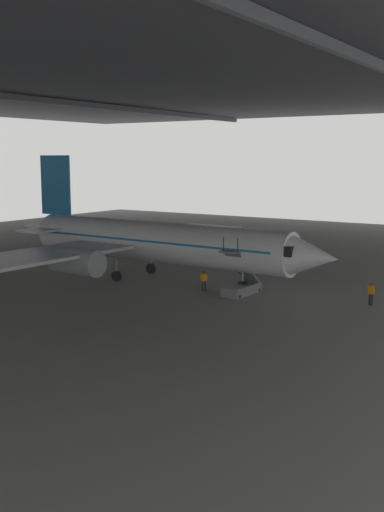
# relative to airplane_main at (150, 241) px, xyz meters

# --- Properties ---
(ground_plane) EXTENTS (110.00, 110.00, 0.00)m
(ground_plane) POSITION_rel_airplane_main_xyz_m (0.01, -5.84, -3.25)
(ground_plane) COLOR gray
(hangar_structure) EXTENTS (121.00, 99.00, 18.40)m
(hangar_structure) POSITION_rel_airplane_main_xyz_m (-0.05, 7.93, 14.52)
(hangar_structure) COLOR #4C4F54
(hangar_structure) RESTS_ON ground_plane
(airplane_main) EXTENTS (31.35, 32.56, 10.38)m
(airplane_main) POSITION_rel_airplane_main_xyz_m (0.00, 0.00, 0.00)
(airplane_main) COLOR white
(airplane_main) RESTS_ON ground_plane
(boarding_stairs) EXTENTS (4.01, 1.62, 4.43)m
(boarding_stairs) POSITION_rel_airplane_main_xyz_m (-0.78, -9.07, -2.54)
(boarding_stairs) COLOR slate
(boarding_stairs) RESTS_ON ground_plane
(crew_worker_near_nose) EXTENTS (0.30, 0.53, 1.63)m
(crew_worker_near_nose) POSITION_rel_airplane_main_xyz_m (0.93, -18.39, -2.32)
(crew_worker_near_nose) COLOR #232838
(crew_worker_near_nose) RESTS_ON ground_plane
(crew_worker_by_stairs) EXTENTS (0.41, 0.42, 1.59)m
(crew_worker_by_stairs) POSITION_rel_airplane_main_xyz_m (-1.40, -6.15, -2.35)
(crew_worker_by_stairs) COLOR #232838
(crew_worker_by_stairs) RESTS_ON ground_plane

